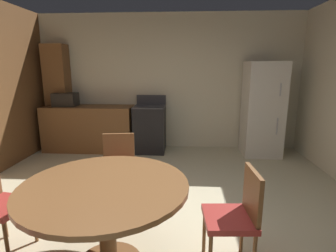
{
  "coord_description": "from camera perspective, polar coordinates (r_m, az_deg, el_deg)",
  "views": [
    {
      "loc": [
        0.32,
        -2.28,
        1.66
      ],
      "look_at": [
        0.11,
        1.12,
        0.9
      ],
      "focal_mm": 28.11,
      "sensor_mm": 36.0,
      "label": 1
    }
  ],
  "objects": [
    {
      "name": "wall_back",
      "position": [
        5.48,
        0.2,
        9.43
      ],
      "size": [
        5.54,
        0.12,
        2.7
      ],
      "primitive_type": "cube",
      "color": "beige",
      "rests_on": "ground"
    },
    {
      "name": "chair_north",
      "position": [
        3.26,
        -10.66,
        -8.39
      ],
      "size": [
        0.46,
        0.46,
        0.87
      ],
      "rotation": [
        0.0,
        0.0,
        4.86
      ],
      "color": "brown",
      "rests_on": "ground"
    },
    {
      "name": "ground_plane",
      "position": [
        2.84,
        -3.96,
        -23.16
      ],
      "size": [
        14.0,
        14.0,
        0.0
      ],
      "primitive_type": "plane",
      "color": "beige"
    },
    {
      "name": "chair_east",
      "position": [
        2.32,
        14.76,
        -17.77
      ],
      "size": [
        0.42,
        0.42,
        0.87
      ],
      "rotation": [
        0.0,
        0.0,
        3.21
      ],
      "color": "brown",
      "rests_on": "ground"
    },
    {
      "name": "pantry_column",
      "position": [
        5.87,
        -22.54,
        5.75
      ],
      "size": [
        0.44,
        0.36,
        2.1
      ],
      "primitive_type": "cube",
      "color": "brown",
      "rests_on": "ground"
    },
    {
      "name": "refrigerator",
      "position": [
        5.28,
        19.79,
        3.43
      ],
      "size": [
        0.68,
        0.68,
        1.76
      ],
      "color": "silver",
      "rests_on": "ground"
    },
    {
      "name": "kitchen_counter",
      "position": [
        5.55,
        -16.66,
        -0.47
      ],
      "size": [
        1.76,
        0.6,
        0.9
      ],
      "primitive_type": "cube",
      "color": "brown",
      "rests_on": "ground"
    },
    {
      "name": "microwave",
      "position": [
        5.62,
        -21.35,
        5.37
      ],
      "size": [
        0.44,
        0.32,
        0.26
      ],
      "primitive_type": "cube",
      "color": "black",
      "rests_on": "kitchen_counter"
    },
    {
      "name": "oven_range",
      "position": [
        5.25,
        -3.94,
        -0.49
      ],
      "size": [
        0.6,
        0.6,
        1.1
      ],
      "color": "black",
      "rests_on": "ground"
    },
    {
      "name": "dining_table",
      "position": [
        2.25,
        -13.36,
        -15.49
      ],
      "size": [
        1.34,
        1.34,
        0.76
      ],
      "color": "brown",
      "rests_on": "ground"
    }
  ]
}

